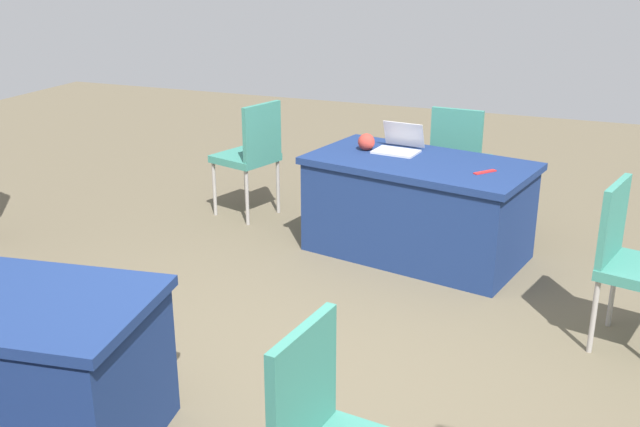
{
  "coord_description": "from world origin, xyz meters",
  "views": [
    {
      "loc": [
        -1.33,
        3.07,
        2.16
      ],
      "look_at": [
        -0.05,
        -0.18,
        0.9
      ],
      "focal_mm": 41.72,
      "sensor_mm": 36.0,
      "label": 1
    }
  ],
  "objects_px": {
    "chair_back_row": "(251,151)",
    "laptop_silver": "(398,146)",
    "yarn_ball": "(366,142)",
    "table_mid_right": "(2,366)",
    "table_foreground": "(418,208)",
    "scissors_red": "(485,172)",
    "chair_tucked_left": "(459,155)",
    "chair_tucked_right": "(633,257)"
  },
  "relations": [
    {
      "from": "table_foreground",
      "to": "chair_back_row",
      "type": "xyz_separation_m",
      "value": [
        1.5,
        -0.3,
        0.2
      ]
    },
    {
      "from": "table_mid_right",
      "to": "laptop_silver",
      "type": "xyz_separation_m",
      "value": [
        -1.0,
        -3.01,
        0.4
      ]
    },
    {
      "from": "laptop_silver",
      "to": "yarn_ball",
      "type": "distance_m",
      "value": 0.24
    },
    {
      "from": "table_mid_right",
      "to": "yarn_ball",
      "type": "bearing_deg",
      "value": -104.48
    },
    {
      "from": "chair_tucked_left",
      "to": "yarn_ball",
      "type": "bearing_deg",
      "value": -122.26
    },
    {
      "from": "table_mid_right",
      "to": "yarn_ball",
      "type": "height_order",
      "value": "yarn_ball"
    },
    {
      "from": "laptop_silver",
      "to": "yarn_ball",
      "type": "xyz_separation_m",
      "value": [
        0.23,
        0.05,
        0.02
      ]
    },
    {
      "from": "chair_back_row",
      "to": "laptop_silver",
      "type": "height_order",
      "value": "chair_back_row"
    },
    {
      "from": "chair_tucked_right",
      "to": "table_foreground",
      "type": "bearing_deg",
      "value": -107.62
    },
    {
      "from": "table_mid_right",
      "to": "chair_back_row",
      "type": "distance_m",
      "value": 3.16
    },
    {
      "from": "table_foreground",
      "to": "chair_tucked_right",
      "type": "height_order",
      "value": "chair_tucked_right"
    },
    {
      "from": "table_mid_right",
      "to": "chair_tucked_left",
      "type": "height_order",
      "value": "chair_tucked_left"
    },
    {
      "from": "table_foreground",
      "to": "chair_tucked_right",
      "type": "bearing_deg",
      "value": 148.45
    },
    {
      "from": "table_mid_right",
      "to": "chair_back_row",
      "type": "xyz_separation_m",
      "value": [
        0.29,
        -3.13,
        0.2
      ]
    },
    {
      "from": "laptop_silver",
      "to": "chair_back_row",
      "type": "bearing_deg",
      "value": 1.14
    },
    {
      "from": "table_mid_right",
      "to": "chair_tucked_left",
      "type": "xyz_separation_m",
      "value": [
        -1.32,
        -3.73,
        0.18
      ]
    },
    {
      "from": "table_mid_right",
      "to": "scissors_red",
      "type": "bearing_deg",
      "value": -122.22
    },
    {
      "from": "chair_back_row",
      "to": "chair_tucked_right",
      "type": "bearing_deg",
      "value": -95.12
    },
    {
      "from": "table_mid_right",
      "to": "scissors_red",
      "type": "distance_m",
      "value": 3.2
    },
    {
      "from": "table_foreground",
      "to": "scissors_red",
      "type": "bearing_deg",
      "value": 163.91
    },
    {
      "from": "table_foreground",
      "to": "scissors_red",
      "type": "xyz_separation_m",
      "value": [
        -0.49,
        0.14,
        0.36
      ]
    },
    {
      "from": "chair_back_row",
      "to": "scissors_red",
      "type": "xyz_separation_m",
      "value": [
        -1.99,
        0.44,
        0.16
      ]
    },
    {
      "from": "chair_tucked_left",
      "to": "laptop_silver",
      "type": "bearing_deg",
      "value": -110.64
    },
    {
      "from": "chair_tucked_left",
      "to": "yarn_ball",
      "type": "xyz_separation_m",
      "value": [
        0.55,
        0.78,
        0.24
      ]
    },
    {
      "from": "chair_tucked_right",
      "to": "laptop_silver",
      "type": "distance_m",
      "value": 1.97
    },
    {
      "from": "yarn_ball",
      "to": "chair_tucked_left",
      "type": "bearing_deg",
      "value": -125.47
    },
    {
      "from": "table_mid_right",
      "to": "chair_tucked_right",
      "type": "xyz_separation_m",
      "value": [
        -2.65,
        -1.95,
        0.18
      ]
    },
    {
      "from": "table_foreground",
      "to": "laptop_silver",
      "type": "xyz_separation_m",
      "value": [
        0.21,
        -0.18,
        0.4
      ]
    },
    {
      "from": "chair_tucked_left",
      "to": "scissors_red",
      "type": "height_order",
      "value": "chair_tucked_left"
    },
    {
      "from": "table_mid_right",
      "to": "laptop_silver",
      "type": "relative_size",
      "value": 4.38
    },
    {
      "from": "laptop_silver",
      "to": "scissors_red",
      "type": "xyz_separation_m",
      "value": [
        -0.7,
        0.32,
        -0.04
      ]
    },
    {
      "from": "table_foreground",
      "to": "table_mid_right",
      "type": "height_order",
      "value": "same"
    },
    {
      "from": "yarn_ball",
      "to": "scissors_red",
      "type": "height_order",
      "value": "yarn_ball"
    },
    {
      "from": "scissors_red",
      "to": "chair_tucked_right",
      "type": "bearing_deg",
      "value": 90.26
    },
    {
      "from": "yarn_ball",
      "to": "scissors_red",
      "type": "bearing_deg",
      "value": 164.06
    },
    {
      "from": "chair_tucked_left",
      "to": "scissors_red",
      "type": "bearing_deg",
      "value": -66.87
    },
    {
      "from": "chair_back_row",
      "to": "scissors_red",
      "type": "relative_size",
      "value": 5.43
    },
    {
      "from": "table_foreground",
      "to": "yarn_ball",
      "type": "height_order",
      "value": "yarn_ball"
    },
    {
      "from": "laptop_silver",
      "to": "table_mid_right",
      "type": "bearing_deg",
      "value": 78.36
    },
    {
      "from": "table_foreground",
      "to": "chair_back_row",
      "type": "height_order",
      "value": "chair_back_row"
    },
    {
      "from": "table_mid_right",
      "to": "laptop_silver",
      "type": "height_order",
      "value": "laptop_silver"
    },
    {
      "from": "yarn_ball",
      "to": "scissors_red",
      "type": "relative_size",
      "value": 0.71
    }
  ]
}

